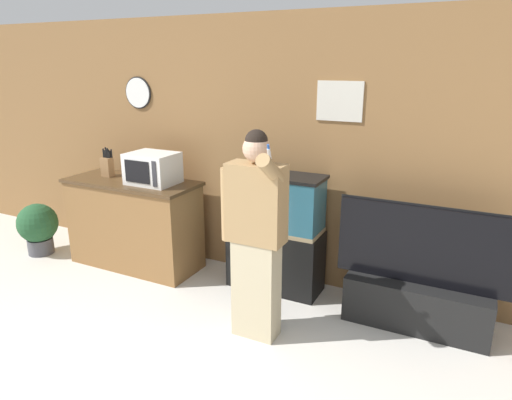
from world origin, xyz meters
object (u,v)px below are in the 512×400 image
Objects in this scene: microwave at (153,168)px; tv_on_stand at (418,292)px; knife_block at (107,166)px; counter_island at (135,223)px; person_standing at (255,234)px; potted_plant at (38,226)px; aquarium_on_stand at (276,232)px.

tv_on_stand is at bearing 1.76° from microwave.
tv_on_stand is (3.29, 0.06, -0.76)m from knife_block.
microwave reaches higher than counter_island.
person_standing reaches higher than counter_island.
counter_island is at bearing -178.14° from tv_on_stand.
tv_on_stand is 4.17m from potted_plant.
counter_island is 0.86× the size of person_standing.
aquarium_on_stand reaches higher than potted_plant.
counter_island is 4.67× the size of knife_block.
person_standing is 3.06m from potted_plant.
potted_plant is (-2.80, -0.46, -0.25)m from aquarium_on_stand.
person_standing reaches higher than aquarium_on_stand.
microwave is 0.42× the size of aquarium_on_stand.
potted_plant is (-4.15, -0.37, 0.02)m from tv_on_stand.
counter_island is 1.93m from person_standing.
aquarium_on_stand reaches higher than tv_on_stand.
aquarium_on_stand is 2.85m from potted_plant.
tv_on_stand is 0.83× the size of person_standing.
knife_block is 2.01m from aquarium_on_stand.
microwave is at bearing 10.87° from potted_plant.
knife_block is at bearing 178.08° from microwave.
potted_plant is at bearing -160.19° from knife_block.
microwave is at bearing -178.24° from tv_on_stand.
aquarium_on_stand is 0.69× the size of person_standing.
microwave reaches higher than aquarium_on_stand.
aquarium_on_stand is at bearing 7.74° from microwave.
counter_island is 3.01× the size of microwave.
counter_island is 0.69m from knife_block.
aquarium_on_stand is 1.94× the size of potted_plant.
microwave is at bearing 156.73° from person_standing.
tv_on_stand reaches higher than counter_island.
counter_island is 1.04× the size of tv_on_stand.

